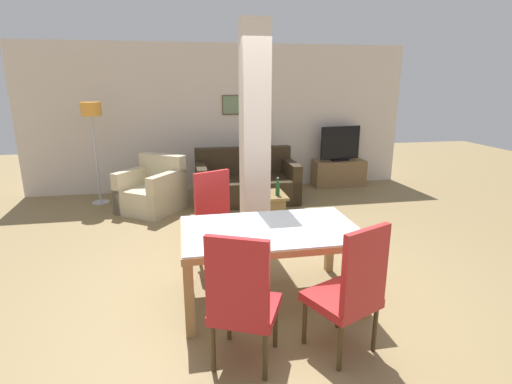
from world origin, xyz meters
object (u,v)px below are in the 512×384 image
at_px(coffee_table, 266,206).
at_px(dining_chair_far_left, 218,217).
at_px(floor_lamp, 92,119).
at_px(armchair, 153,192).
at_px(tv_stand, 339,173).
at_px(tv_screen, 340,144).
at_px(sofa, 246,184).
at_px(dining_table, 270,242).
at_px(dining_chair_near_left, 242,299).
at_px(bottle, 278,188).
at_px(dining_chair_near_right, 351,289).

bearing_deg(coffee_table, dining_chair_far_left, -122.06).
bearing_deg(floor_lamp, coffee_table, -27.33).
distance_m(armchair, floor_lamp, 1.57).
height_order(tv_stand, tv_screen, tv_screen).
bearing_deg(sofa, dining_table, 84.53).
xyz_separation_m(coffee_table, floor_lamp, (-2.63, 1.36, 1.23)).
bearing_deg(dining_table, dining_chair_far_left, 114.97).
height_order(dining_table, dining_chair_near_left, dining_chair_near_left).
xyz_separation_m(bottle, floor_lamp, (-2.78, 1.46, 0.93)).
distance_m(dining_chair_near_left, coffee_table, 3.28).
xyz_separation_m(armchair, coffee_table, (1.71, -0.79, -0.09)).
distance_m(dining_chair_near_right, sofa, 4.20).
xyz_separation_m(dining_chair_near_left, floor_lamp, (-1.77, 4.51, 0.88)).
distance_m(dining_chair_near_right, tv_stand, 5.24).
relative_size(dining_table, armchair, 1.40).
xyz_separation_m(tv_stand, tv_screen, (0.00, 0.00, 0.58)).
distance_m(dining_chair_near_right, coffee_table, 3.17).
xyz_separation_m(tv_screen, floor_lamp, (-4.48, -0.36, 0.59)).
bearing_deg(coffee_table, dining_table, -101.36).
bearing_deg(dining_chair_far_left, floor_lamp, -81.99).
relative_size(sofa, tv_stand, 1.67).
distance_m(sofa, tv_screen, 2.17).
distance_m(armchair, tv_screen, 3.72).
distance_m(dining_chair_near_left, armchair, 4.03).
relative_size(dining_table, sofa, 0.96).
height_order(coffee_table, bottle, bottle).
relative_size(dining_chair_far_left, coffee_table, 1.84).
bearing_deg(bottle, dining_chair_far_left, -128.27).
height_order(dining_chair_far_left, tv_screen, tv_screen).
bearing_deg(armchair, dining_chair_near_left, 138.34).
xyz_separation_m(sofa, bottle, (0.28, -1.14, 0.20)).
height_order(sofa, tv_stand, sofa).
relative_size(dining_chair_far_left, dining_chair_near_left, 1.00).
xyz_separation_m(dining_chair_far_left, armchair, (-0.85, 2.16, -0.25)).
distance_m(dining_chair_near_right, floor_lamp, 5.27).
distance_m(dining_table, floor_lamp, 4.30).
bearing_deg(bottle, dining_table, -105.53).
relative_size(bottle, tv_screen, 0.33).
distance_m(dining_chair_near_left, tv_stand, 5.58).
xyz_separation_m(coffee_table, tv_screen, (1.85, 1.72, 0.63)).
bearing_deg(sofa, dining_chair_near_left, 80.22).
bearing_deg(dining_chair_near_right, bottle, 62.19).
bearing_deg(bottle, dining_chair_near_right, -93.57).
bearing_deg(sofa, dining_chair_near_right, 91.26).
height_order(armchair, tv_stand, armchair).
bearing_deg(dining_chair_far_left, sofa, -131.64).
xyz_separation_m(dining_chair_near_left, tv_stand, (2.71, 4.87, -0.30)).
distance_m(bottle, tv_stand, 2.51).
distance_m(dining_chair_near_right, bottle, 3.06).
xyz_separation_m(armchair, tv_screen, (3.56, 0.94, 0.54)).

